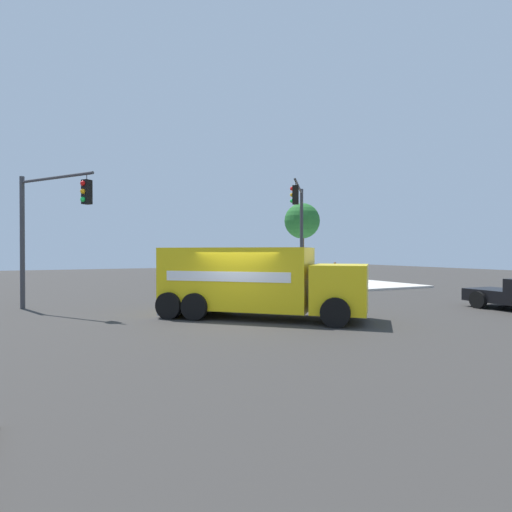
# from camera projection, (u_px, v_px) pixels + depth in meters

# --- Properties ---
(ground_plane) EXTENTS (100.00, 100.00, 0.00)m
(ground_plane) POSITION_uv_depth(u_px,v_px,m) (237.00, 321.00, 14.79)
(ground_plane) COLOR #33302D
(sidewalk_corner_near) EXTENTS (11.32, 11.32, 0.14)m
(sidewalk_corner_near) POSITION_uv_depth(u_px,v_px,m) (320.00, 284.00, 31.27)
(sidewalk_corner_near) COLOR beige
(sidewalk_corner_near) RESTS_ON ground
(delivery_truck) EXTENTS (7.35, 7.08, 2.67)m
(delivery_truck) POSITION_uv_depth(u_px,v_px,m) (256.00, 281.00, 15.63)
(delivery_truck) COLOR yellow
(delivery_truck) RESTS_ON ground
(traffic_light_primary) EXTENTS (2.75, 3.83, 5.82)m
(traffic_light_primary) POSITION_uv_depth(u_px,v_px,m) (43.00, 220.00, 17.33)
(traffic_light_primary) COLOR #38383D
(traffic_light_primary) RESTS_ON ground
(traffic_light_secondary) EXTENTS (3.05, 4.05, 6.21)m
(traffic_light_secondary) POSITION_uv_depth(u_px,v_px,m) (300.00, 221.00, 23.59)
(traffic_light_secondary) COLOR #38383D
(traffic_light_secondary) RESTS_ON sidewalk_corner_near
(pedestrian_near_corner) EXTENTS (0.48, 0.36, 1.56)m
(pedestrian_near_corner) POSITION_uv_depth(u_px,v_px,m) (279.00, 272.00, 30.36)
(pedestrian_near_corner) COLOR black
(pedestrian_near_corner) RESTS_ON sidewalk_corner_near
(pedestrian_crossing) EXTENTS (0.47, 0.36, 1.56)m
(pedestrian_crossing) POSITION_uv_depth(u_px,v_px,m) (335.00, 270.00, 32.74)
(pedestrian_crossing) COLOR black
(pedestrian_crossing) RESTS_ON sidewalk_corner_near
(picket_fence_run) EXTENTS (5.86, 0.05, 0.95)m
(picket_fence_run) POSITION_uv_depth(u_px,v_px,m) (284.00, 273.00, 36.12)
(picket_fence_run) COLOR white
(picket_fence_run) RESTS_ON sidewalk_corner_near
(shade_tree_near) EXTENTS (2.81, 2.81, 6.22)m
(shade_tree_near) POSITION_uv_depth(u_px,v_px,m) (302.00, 221.00, 32.53)
(shade_tree_near) COLOR brown
(shade_tree_near) RESTS_ON sidewalk_corner_near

